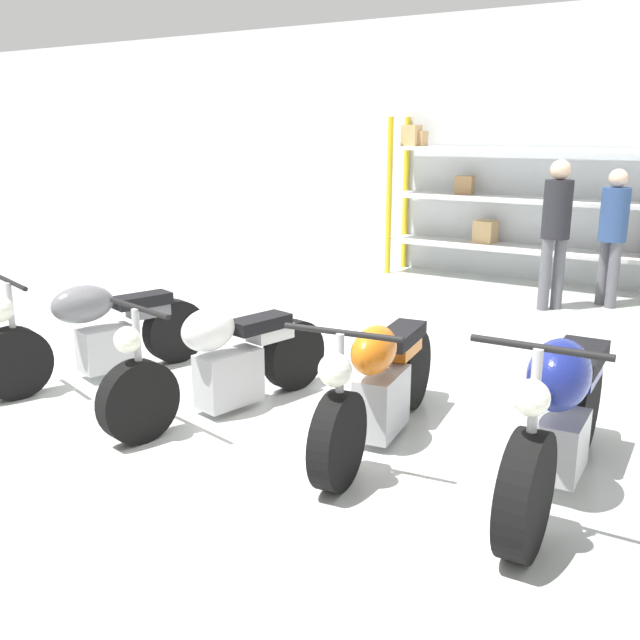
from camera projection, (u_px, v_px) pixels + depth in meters
ground_plane at (290, 427)px, 5.05m from camera, size 30.00×30.00×0.00m
back_wall at (543, 148)px, 9.54m from camera, size 30.00×0.08×3.60m
shelving_rack at (549, 203)px, 9.31m from camera, size 4.54×0.63×2.22m
motorcycle_grey at (98, 333)px, 5.96m from camera, size 0.87×1.94×0.94m
motorcycle_white at (223, 362)px, 5.24m from camera, size 0.76×1.99×0.94m
motorcycle_orange at (379, 385)px, 4.73m from camera, size 0.72×1.99×0.96m
motorcycle_blue at (559, 417)px, 4.02m from camera, size 0.66×2.04×1.08m
person_browsing at (613, 227)px, 8.29m from camera, size 0.45×0.45×1.61m
person_near_rack at (556, 223)px, 8.12m from camera, size 0.45×0.45×1.72m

